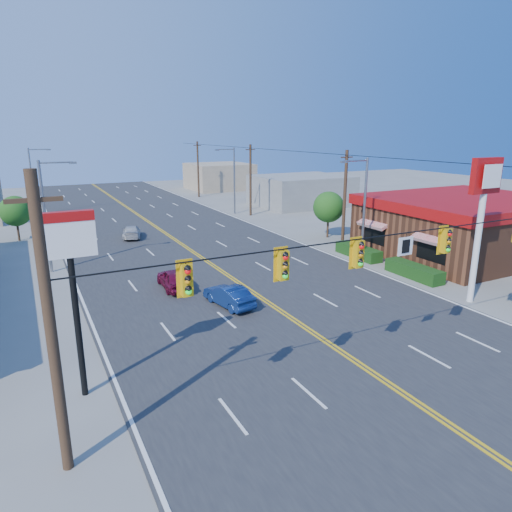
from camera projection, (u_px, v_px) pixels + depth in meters
name	position (u px, v px, depth m)	size (l,w,h in m)	color
ground	(373.00, 375.00, 19.21)	(160.00, 160.00, 0.00)	gray
road	(203.00, 259.00, 36.36)	(20.00, 120.00, 0.06)	#2D2D30
signal_span	(379.00, 264.00, 17.86)	(24.32, 0.34, 9.00)	#47301E
kfc	(463.00, 225.00, 37.64)	(16.30, 12.40, 4.70)	brown
kfc_pylon	(483.00, 202.00, 25.89)	(2.20, 0.36, 8.50)	white
pizza_hut_sign	(71.00, 267.00, 16.42)	(1.90, 0.30, 6.85)	black
streetlight_se	(363.00, 204.00, 34.78)	(2.55, 0.25, 8.00)	gray
streetlight_ne	(233.00, 177.00, 55.36)	(2.55, 0.25, 8.00)	gray
streetlight_sw	(48.00, 210.00, 32.13)	(2.55, 0.25, 8.00)	gray
streetlight_nw	(34.00, 178.00, 54.43)	(2.55, 0.25, 8.00)	gray
utility_pole_near	(345.00, 200.00, 38.91)	(0.28, 0.28, 8.40)	#47301E
utility_pole_mid	(251.00, 181.00, 54.35)	(0.28, 0.28, 8.40)	#47301E
utility_pole_far	(198.00, 170.00, 69.79)	(0.28, 0.28, 8.40)	#47301E
tree_kfc_rear	(329.00, 207.00, 43.25)	(2.94, 2.94, 4.41)	#47301E
tree_west	(15.00, 211.00, 41.91)	(2.80, 2.80, 4.20)	#47301E
bld_east_mid	(301.00, 190.00, 62.68)	(12.00, 10.00, 4.00)	gray
bld_east_far	(219.00, 176.00, 80.18)	(10.00, 10.00, 4.40)	tan
car_magenta	(174.00, 279.00, 29.42)	(1.55, 3.85, 1.31)	maroon
car_blue	(229.00, 297.00, 26.50)	(1.30, 3.74, 1.23)	navy
car_white	(132.00, 232.00, 43.46)	(1.60, 3.94, 1.14)	#B8B8B8
car_silver	(71.00, 231.00, 44.21)	(1.82, 3.95, 1.10)	#A1A2A6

